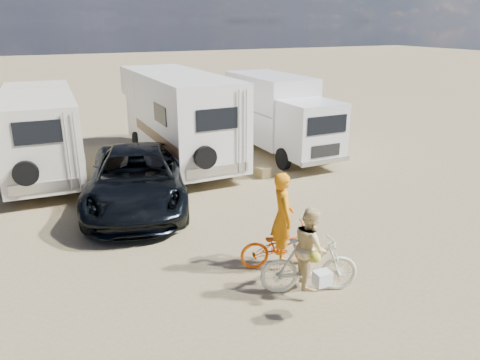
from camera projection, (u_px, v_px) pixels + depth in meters
name	position (u px, v px, depth m)	size (l,w,h in m)	color
ground	(277.00, 237.00, 10.94)	(140.00, 140.00, 0.00)	#917D56
rv_main	(179.00, 119.00, 16.38)	(2.36, 7.07, 3.17)	white
rv_left	(41.00, 135.00, 14.89)	(2.16, 6.33, 2.75)	white
box_truck	(281.00, 116.00, 17.38)	(2.01, 5.92, 2.93)	silver
dark_suv	(137.00, 178.00, 12.65)	(2.59, 5.63, 1.56)	black
bike_man	(282.00, 246.00, 9.54)	(0.61, 1.75, 0.92)	#E64F02
bike_woman	(309.00, 265.00, 8.58)	(0.52, 1.86, 1.12)	beige
rider_man	(282.00, 225.00, 9.38)	(0.69, 0.45, 1.88)	orange
rider_woman	(310.00, 255.00, 8.51)	(0.75, 0.58, 1.54)	#DBC282
bike_parked	(321.00, 148.00, 16.75)	(0.66, 1.91, 1.00)	#252825
cooler	(176.00, 208.00, 12.06)	(0.59, 0.43, 0.47)	#1E6092
crate	(263.00, 172.00, 15.15)	(0.43, 0.43, 0.34)	olive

